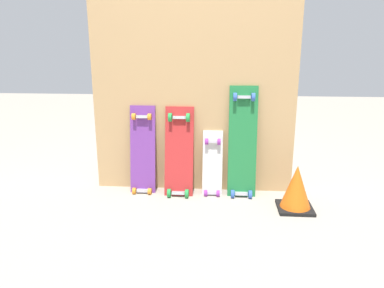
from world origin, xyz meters
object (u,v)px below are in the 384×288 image
skateboard_green (242,146)px  traffic_cone (296,188)px  skateboard_white (212,167)px  skateboard_purple (143,154)px  skateboard_red (179,155)px

skateboard_green → traffic_cone: skateboard_green is taller
skateboard_white → traffic_cone: skateboard_white is taller
skateboard_purple → skateboard_red: skateboard_purple is taller
skateboard_red → traffic_cone: skateboard_red is taller
skateboard_red → skateboard_white: skateboard_red is taller
skateboard_purple → skateboard_green: size_ratio=0.83×
skateboard_white → traffic_cone: (0.64, -0.28, -0.06)m
skateboard_purple → traffic_cone: bearing=-13.0°
skateboard_purple → skateboard_white: (0.58, -0.00, -0.10)m
skateboard_white → skateboard_green: 0.31m
skateboard_purple → skateboard_white: skateboard_purple is taller
skateboard_red → skateboard_green: skateboard_green is taller
skateboard_purple → skateboard_red: bearing=-5.1°
skateboard_red → skateboard_purple: bearing=174.9°
skateboard_purple → skateboard_green: bearing=-0.6°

